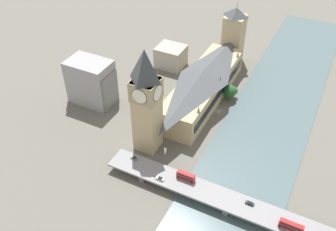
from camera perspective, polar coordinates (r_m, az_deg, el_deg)
The scene contains 16 objects.
ground_plane at distance 262.32m, azimuth 7.75°, elevation 0.61°, with size 600.00×600.00×0.00m, color #605E56.
river_water at distance 256.65m, azimuth 14.72°, elevation -1.49°, with size 54.86×360.00×0.30m, color #4C6066.
parliament_hall at distance 264.91m, azimuth 5.43°, elevation 4.68°, with size 25.82×97.82×25.64m.
clock_tower at distance 211.44m, azimuth -3.31°, elevation 2.44°, with size 15.00×15.00×67.99m.
victoria_tower at distance 309.25m, azimuth 9.95°, elevation 11.94°, with size 15.28×15.28×50.36m.
road_bridge at distance 201.98m, azimuth 9.31°, elevation -12.85°, with size 141.73×14.28×5.80m.
double_decker_bus_lead at distance 206.06m, azimuth 2.73°, elevation -9.18°, with size 10.43×2.66×4.67m.
double_decker_bus_mid at distance 195.62m, azimuth 18.28°, elevation -15.69°, with size 11.83×2.58×4.62m.
car_northbound_lead at distance 201.12m, azimuth 12.36°, elevation -12.92°, with size 4.47×1.90×1.28m.
car_northbound_mid at distance 207.09m, azimuth -1.23°, elevation -9.59°, with size 4.68×1.82×1.45m.
car_northbound_tail at distance 218.58m, azimuth -5.19°, elevation -6.46°, with size 4.01×1.84×1.38m.
city_block_west at distance 269.05m, azimuth -11.58°, elevation 4.61°, with size 32.92×17.35×25.56m.
city_block_center at distance 266.86m, azimuth -11.66°, elevation 5.09°, with size 30.02×20.13×31.79m.
city_block_east at distance 304.93m, azimuth 0.43°, elevation 8.98°, with size 21.74×19.38×17.04m.
tree_embankment_near at distance 273.95m, azimuth 9.94°, elevation 3.73°, with size 6.13×6.13×8.80m.
tree_embankment_mid at distance 270.47m, azimuth 9.37°, elevation 3.66°, with size 9.46×9.46×11.89m.
Camera 1 is at (-60.00, 196.88, 162.63)m, focal length 40.00 mm.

